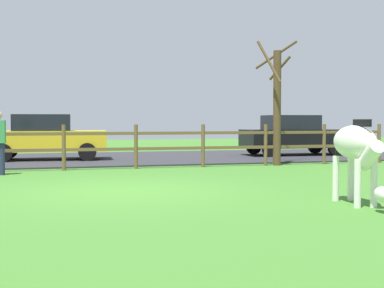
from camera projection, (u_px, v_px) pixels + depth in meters
The scene contains 7 objects.
ground_plane at pixel (121, 191), 10.92m from camera, with size 60.00×60.00×0.00m, color #3D7528.
parking_asphalt at pixel (79, 159), 19.83m from camera, with size 28.00×7.40×0.05m, color #2D2D33.
paddock_fence at pixel (64, 144), 15.45m from camera, with size 20.51×0.11×1.28m.
bare_tree at pixel (277, 102), 17.25m from camera, with size 1.51×1.52×3.97m.
zebra at pixel (357, 149), 9.12m from camera, with size 0.61×1.93×1.41m.
parked_car_black at pixel (293, 135), 21.68m from camera, with size 4.06×1.99×1.56m.
parked_car_yellow at pixel (46, 137), 19.07m from camera, with size 4.13×2.14×1.56m.
Camera 1 is at (-1.74, -10.82, 1.38)m, focal length 51.87 mm.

